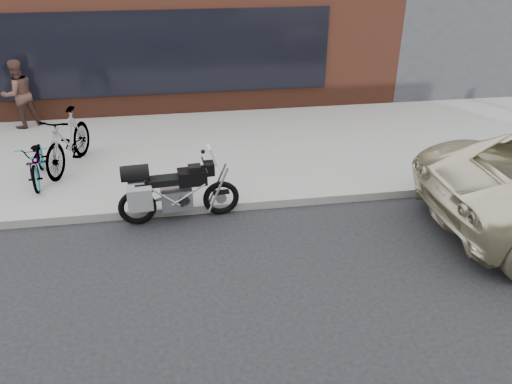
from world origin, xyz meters
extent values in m
cube|color=gray|center=(0.00, 7.00, 0.07)|extent=(44.00, 6.00, 0.15)
cube|color=#572A1C|center=(-2.00, 14.00, 2.25)|extent=(14.00, 10.00, 4.50)
cube|color=black|center=(-2.00, 8.97, 1.70)|extent=(10.00, 0.08, 2.00)
torus|color=black|center=(-1.61, 3.84, 0.31)|extent=(0.63, 0.15, 0.62)
torus|color=black|center=(-0.22, 3.96, 0.31)|extent=(0.63, 0.15, 0.62)
cube|color=#B7B7BC|center=(-0.96, 3.90, 0.39)|extent=(0.53, 0.32, 0.35)
cube|color=black|center=(-0.68, 3.92, 0.76)|extent=(0.49, 0.33, 0.24)
cube|color=black|center=(-1.14, 3.88, 0.74)|extent=(0.53, 0.30, 0.11)
cube|color=black|center=(-1.47, 3.86, 0.67)|extent=(0.29, 0.23, 0.13)
cube|color=black|center=(-0.40, 3.94, 0.88)|extent=(0.18, 0.24, 0.20)
cube|color=silver|center=(-0.34, 3.95, 1.12)|extent=(0.15, 0.29, 0.31)
cylinder|color=black|center=(-0.47, 3.94, 0.95)|extent=(0.08, 0.65, 0.03)
cube|color=#B7B7BC|center=(-1.58, 3.85, 0.80)|extent=(0.28, 0.30, 0.03)
cube|color=slate|center=(-1.52, 3.61, 0.58)|extent=(0.40, 0.20, 0.37)
cylinder|color=black|center=(-1.58, 3.85, 0.93)|extent=(0.47, 0.29, 0.26)
cylinder|color=#B7B7BC|center=(-1.34, 4.01, 0.33)|extent=(0.52, 0.12, 0.18)
imported|color=gray|center=(-3.49, 5.49, 0.55)|extent=(0.75, 1.60, 0.81)
imported|color=gray|center=(-3.00, 6.01, 0.72)|extent=(1.01, 1.97, 1.14)
imported|color=#442B24|center=(-4.50, 8.60, 0.95)|extent=(0.98, 0.95, 1.60)
camera|label=1|loc=(-0.80, -3.49, 4.33)|focal=35.00mm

